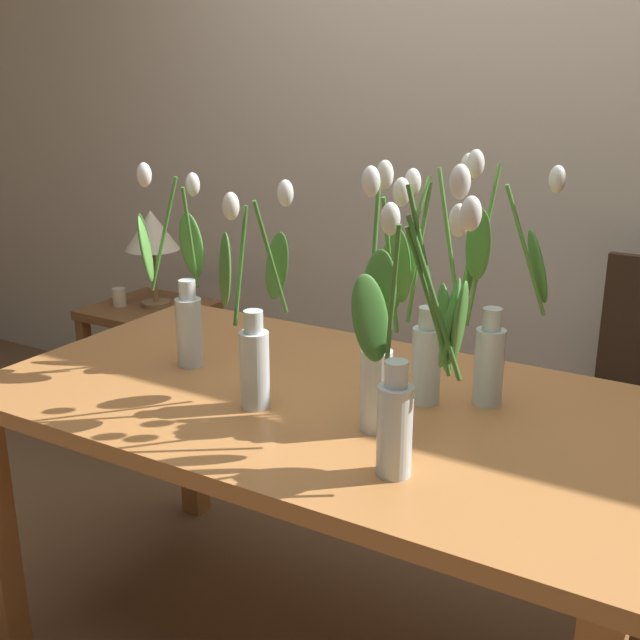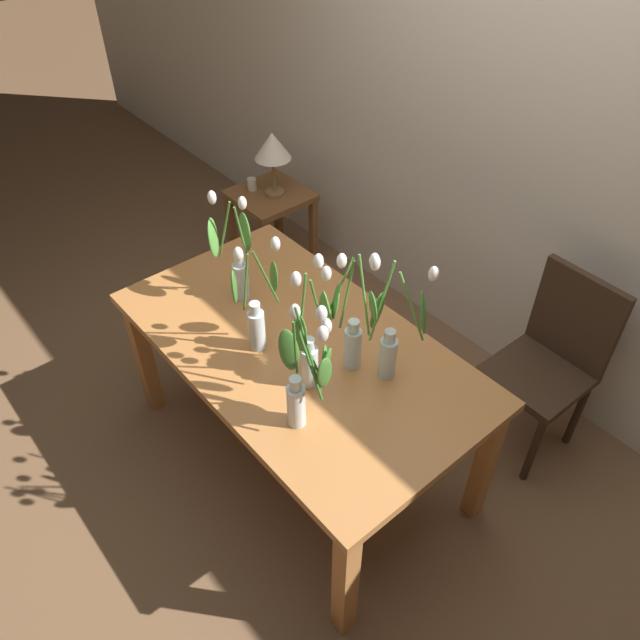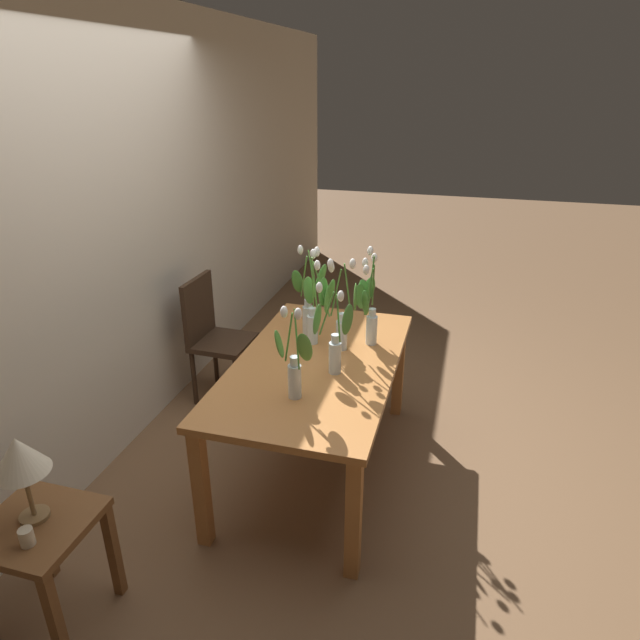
{
  "view_description": "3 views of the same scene",
  "coord_description": "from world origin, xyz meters",
  "px_view_note": "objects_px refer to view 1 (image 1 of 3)",
  "views": [
    {
      "loc": [
        0.88,
        -1.48,
        1.47
      ],
      "look_at": [
        -0.02,
        0.03,
        0.92
      ],
      "focal_mm": 43.94,
      "sensor_mm": 36.0,
      "label": 1
    },
    {
      "loc": [
        1.46,
        -1.12,
        2.51
      ],
      "look_at": [
        0.09,
        0.05,
        0.9
      ],
      "focal_mm": 34.72,
      "sensor_mm": 36.0,
      "label": 2
    },
    {
      "loc": [
        -2.69,
        -0.77,
        2.23
      ],
      "look_at": [
        0.0,
        -0.02,
        1.0
      ],
      "focal_mm": 31.02,
      "sensor_mm": 36.0,
      "label": 3
    }
  ],
  "objects_px": {
    "dining_table": "(320,430)",
    "table_lamp": "(152,233)",
    "tulip_vase_4": "(496,324)",
    "tulip_vase_0": "(414,364)",
    "tulip_vase_1": "(254,331)",
    "side_table": "(150,333)",
    "tulip_vase_5": "(182,299)",
    "tulip_vase_3": "(379,348)",
    "pillar_candle": "(119,297)",
    "tulip_vase_2": "(426,315)"
  },
  "relations": [
    {
      "from": "dining_table",
      "to": "tulip_vase_5",
      "type": "relative_size",
      "value": 3.04
    },
    {
      "from": "tulip_vase_5",
      "to": "side_table",
      "type": "bearing_deg",
      "value": 137.48
    },
    {
      "from": "tulip_vase_4",
      "to": "tulip_vase_3",
      "type": "bearing_deg",
      "value": -123.13
    },
    {
      "from": "tulip_vase_1",
      "to": "dining_table",
      "type": "bearing_deg",
      "value": 52.78
    },
    {
      "from": "tulip_vase_3",
      "to": "tulip_vase_5",
      "type": "height_order",
      "value": "tulip_vase_3"
    },
    {
      "from": "tulip_vase_3",
      "to": "tulip_vase_4",
      "type": "height_order",
      "value": "tulip_vase_4"
    },
    {
      "from": "tulip_vase_0",
      "to": "tulip_vase_3",
      "type": "relative_size",
      "value": 1.04
    },
    {
      "from": "dining_table",
      "to": "tulip_vase_4",
      "type": "xyz_separation_m",
      "value": [
        0.37,
        0.15,
        0.29
      ]
    },
    {
      "from": "dining_table",
      "to": "table_lamp",
      "type": "xyz_separation_m",
      "value": [
        -1.3,
        0.85,
        0.21
      ]
    },
    {
      "from": "dining_table",
      "to": "side_table",
      "type": "bearing_deg",
      "value": 147.83
    },
    {
      "from": "tulip_vase_1",
      "to": "side_table",
      "type": "relative_size",
      "value": 0.93
    },
    {
      "from": "tulip_vase_1",
      "to": "tulip_vase_4",
      "type": "xyz_separation_m",
      "value": [
        0.46,
        0.28,
        0.01
      ]
    },
    {
      "from": "side_table",
      "to": "pillar_candle",
      "type": "distance_m",
      "value": 0.2
    },
    {
      "from": "tulip_vase_2",
      "to": "tulip_vase_5",
      "type": "relative_size",
      "value": 1.09
    },
    {
      "from": "tulip_vase_1",
      "to": "tulip_vase_5",
      "type": "xyz_separation_m",
      "value": [
        -0.31,
        0.12,
        -0.0
      ]
    },
    {
      "from": "dining_table",
      "to": "pillar_candle",
      "type": "height_order",
      "value": "dining_table"
    },
    {
      "from": "tulip_vase_1",
      "to": "tulip_vase_3",
      "type": "xyz_separation_m",
      "value": [
        0.3,
        0.03,
        0.0
      ]
    },
    {
      "from": "tulip_vase_3",
      "to": "table_lamp",
      "type": "xyz_separation_m",
      "value": [
        -1.5,
        0.95,
        -0.07
      ]
    },
    {
      "from": "tulip_vase_2",
      "to": "side_table",
      "type": "height_order",
      "value": "tulip_vase_2"
    },
    {
      "from": "tulip_vase_5",
      "to": "dining_table",
      "type": "bearing_deg",
      "value": 0.66
    },
    {
      "from": "tulip_vase_0",
      "to": "tulip_vase_4",
      "type": "bearing_deg",
      "value": 85.86
    },
    {
      "from": "dining_table",
      "to": "side_table",
      "type": "height_order",
      "value": "dining_table"
    },
    {
      "from": "tulip_vase_3",
      "to": "pillar_candle",
      "type": "bearing_deg",
      "value": 151.84
    },
    {
      "from": "dining_table",
      "to": "pillar_candle",
      "type": "bearing_deg",
      "value": 151.58
    },
    {
      "from": "tulip_vase_1",
      "to": "tulip_vase_4",
      "type": "height_order",
      "value": "tulip_vase_4"
    },
    {
      "from": "tulip_vase_1",
      "to": "tulip_vase_5",
      "type": "height_order",
      "value": "tulip_vase_5"
    },
    {
      "from": "dining_table",
      "to": "pillar_candle",
      "type": "relative_size",
      "value": 21.33
    },
    {
      "from": "tulip_vase_1",
      "to": "pillar_candle",
      "type": "height_order",
      "value": "tulip_vase_1"
    },
    {
      "from": "tulip_vase_4",
      "to": "table_lamp",
      "type": "xyz_separation_m",
      "value": [
        -1.66,
        0.7,
        -0.08
      ]
    },
    {
      "from": "tulip_vase_0",
      "to": "tulip_vase_5",
      "type": "distance_m",
      "value": 0.78
    },
    {
      "from": "side_table",
      "to": "tulip_vase_5",
      "type": "bearing_deg",
      "value": -42.52
    },
    {
      "from": "tulip_vase_1",
      "to": "side_table",
      "type": "height_order",
      "value": "tulip_vase_1"
    },
    {
      "from": "tulip_vase_0",
      "to": "tulip_vase_1",
      "type": "xyz_separation_m",
      "value": [
        -0.43,
        0.11,
        -0.04
      ]
    },
    {
      "from": "dining_table",
      "to": "tulip_vase_0",
      "type": "bearing_deg",
      "value": -34.62
    },
    {
      "from": "dining_table",
      "to": "tulip_vase_5",
      "type": "bearing_deg",
      "value": -179.34
    },
    {
      "from": "dining_table",
      "to": "side_table",
      "type": "distance_m",
      "value": 1.58
    },
    {
      "from": "dining_table",
      "to": "tulip_vase_4",
      "type": "height_order",
      "value": "tulip_vase_4"
    },
    {
      "from": "tulip_vase_2",
      "to": "side_table",
      "type": "xyz_separation_m",
      "value": [
        -1.55,
        0.76,
        -0.53
      ]
    },
    {
      "from": "tulip_vase_4",
      "to": "side_table",
      "type": "height_order",
      "value": "tulip_vase_4"
    },
    {
      "from": "dining_table",
      "to": "side_table",
      "type": "relative_size",
      "value": 2.91
    },
    {
      "from": "tulip_vase_0",
      "to": "dining_table",
      "type": "bearing_deg",
      "value": 145.38
    },
    {
      "from": "tulip_vase_5",
      "to": "table_lamp",
      "type": "distance_m",
      "value": 1.23
    },
    {
      "from": "table_lamp",
      "to": "tulip_vase_4",
      "type": "bearing_deg",
      "value": -22.72
    },
    {
      "from": "table_lamp",
      "to": "pillar_candle",
      "type": "xyz_separation_m",
      "value": [
        -0.13,
        -0.08,
        -0.27
      ]
    },
    {
      "from": "dining_table",
      "to": "tulip_vase_0",
      "type": "xyz_separation_m",
      "value": [
        0.34,
        -0.23,
        0.31
      ]
    },
    {
      "from": "tulip_vase_5",
      "to": "pillar_candle",
      "type": "relative_size",
      "value": 7.01
    },
    {
      "from": "tulip_vase_0",
      "to": "table_lamp",
      "type": "bearing_deg",
      "value": 146.44
    },
    {
      "from": "tulip_vase_2",
      "to": "tulip_vase_4",
      "type": "distance_m",
      "value": 0.16
    },
    {
      "from": "side_table",
      "to": "tulip_vase_0",
      "type": "bearing_deg",
      "value": -32.68
    },
    {
      "from": "tulip_vase_3",
      "to": "side_table",
      "type": "bearing_deg",
      "value": 148.57
    }
  ]
}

